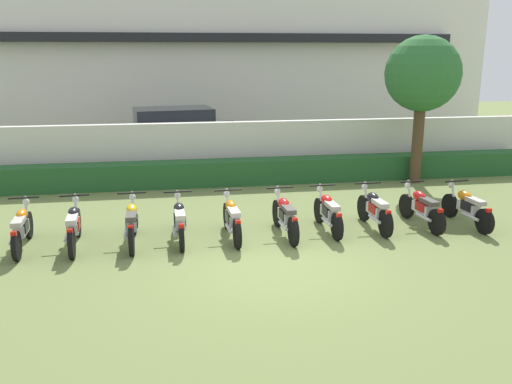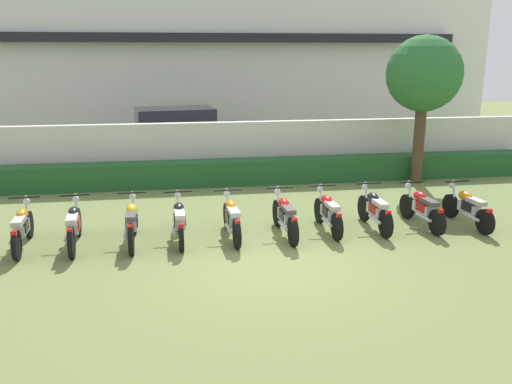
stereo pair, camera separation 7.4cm
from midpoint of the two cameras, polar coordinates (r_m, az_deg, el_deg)
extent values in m
plane|color=olive|center=(10.16, 1.96, -7.61)|extent=(60.00, 60.00, 0.00)
cube|color=white|center=(25.88, -5.25, 14.90)|extent=(24.57, 6.00, 7.95)
cube|color=black|center=(22.65, -4.67, 15.96)|extent=(20.64, 0.50, 0.36)
cube|color=silver|center=(16.60, -2.66, 4.38)|extent=(23.34, 0.30, 1.78)
cube|color=#235628|center=(16.02, -2.35, 2.10)|extent=(18.67, 0.70, 0.73)
cube|color=black|center=(19.78, -7.78, 5.49)|extent=(4.70, 2.43, 1.00)
cube|color=#2D333D|center=(19.63, -8.45, 7.83)|extent=(2.90, 2.04, 0.65)
cylinder|color=black|center=(21.03, -3.90, 5.03)|extent=(0.70, 0.31, 0.68)
cylinder|color=black|center=(19.26, -2.66, 4.16)|extent=(0.70, 0.31, 0.68)
cylinder|color=black|center=(20.57, -12.50, 4.50)|extent=(0.70, 0.31, 0.68)
cylinder|color=black|center=(18.76, -12.05, 3.57)|extent=(0.70, 0.31, 0.68)
cylinder|color=#4C3823|center=(16.80, 16.94, 5.06)|extent=(0.32, 0.32, 2.46)
sphere|color=#2D6B33|center=(16.60, 17.46, 11.85)|extent=(2.18, 2.18, 2.18)
cylinder|color=black|center=(12.43, -22.72, -3.18)|extent=(0.12, 0.58, 0.57)
cylinder|color=black|center=(11.20, -23.83, -5.20)|extent=(0.12, 0.58, 0.57)
cube|color=silver|center=(11.72, -23.36, -3.52)|extent=(0.24, 0.61, 0.22)
ellipsoid|color=orange|center=(11.82, -23.32, -2.20)|extent=(0.25, 0.45, 0.22)
cube|color=#B2ADA3|center=(11.44, -23.66, -2.87)|extent=(0.23, 0.53, 0.10)
cube|color=red|center=(11.02, -24.07, -4.00)|extent=(0.10, 0.09, 0.08)
cylinder|color=silver|center=(12.25, -22.93, -1.88)|extent=(0.06, 0.23, 0.65)
cylinder|color=black|center=(12.09, -23.15, -0.54)|extent=(0.60, 0.07, 0.04)
sphere|color=silver|center=(12.31, -22.93, -0.93)|extent=(0.14, 0.14, 0.14)
cylinder|color=silver|center=(11.55, -24.09, -4.53)|extent=(0.10, 0.55, 0.07)
cube|color=black|center=(11.66, -23.42, -3.36)|extent=(0.26, 0.37, 0.20)
cylinder|color=black|center=(12.17, -18.16, -3.03)|extent=(0.13, 0.61, 0.61)
cylinder|color=black|center=(10.90, -18.75, -5.13)|extent=(0.13, 0.61, 0.61)
cube|color=silver|center=(11.44, -18.52, -3.39)|extent=(0.24, 0.61, 0.22)
ellipsoid|color=black|center=(11.54, -18.54, -2.05)|extent=(0.25, 0.45, 0.22)
cube|color=beige|center=(11.16, -18.71, -2.72)|extent=(0.23, 0.53, 0.10)
cube|color=red|center=(10.72, -18.92, -3.90)|extent=(0.10, 0.09, 0.08)
cylinder|color=silver|center=(11.99, -18.31, -1.70)|extent=(0.06, 0.23, 0.65)
cylinder|color=black|center=(11.83, -18.47, -0.33)|extent=(0.60, 0.07, 0.04)
sphere|color=silver|center=(12.05, -18.34, -0.73)|extent=(0.14, 0.14, 0.14)
cylinder|color=silver|center=(11.26, -19.19, -4.44)|extent=(0.10, 0.55, 0.07)
cube|color=#A51414|center=(11.38, -18.56, -3.23)|extent=(0.26, 0.37, 0.20)
cylinder|color=black|center=(12.00, -12.62, -2.83)|extent=(0.10, 0.63, 0.63)
cylinder|color=black|center=(10.76, -12.87, -4.91)|extent=(0.10, 0.63, 0.63)
cube|color=silver|center=(11.28, -12.79, -3.17)|extent=(0.21, 0.60, 0.22)
ellipsoid|color=yellow|center=(11.38, -12.82, -1.81)|extent=(0.23, 0.44, 0.22)
cube|color=#4C4742|center=(11.00, -12.90, -2.49)|extent=(0.21, 0.52, 0.10)
cube|color=red|center=(10.57, -12.98, -3.66)|extent=(0.10, 0.08, 0.08)
cylinder|color=silver|center=(11.83, -12.72, -1.48)|extent=(0.05, 0.23, 0.65)
cylinder|color=black|center=(11.66, -12.82, -0.09)|extent=(0.60, 0.05, 0.04)
sphere|color=silver|center=(11.89, -12.75, -0.50)|extent=(0.14, 0.14, 0.14)
cylinder|color=silver|center=(11.10, -13.42, -4.22)|extent=(0.08, 0.55, 0.07)
cube|color=black|center=(11.22, -12.82, -3.00)|extent=(0.25, 0.36, 0.20)
cylinder|color=black|center=(12.06, -8.03, -2.70)|extent=(0.10, 0.56, 0.56)
cylinder|color=black|center=(10.78, -7.72, -4.81)|extent=(0.10, 0.56, 0.56)
cube|color=silver|center=(11.32, -7.90, -3.06)|extent=(0.21, 0.60, 0.22)
ellipsoid|color=black|center=(11.42, -7.98, -1.70)|extent=(0.23, 0.44, 0.22)
cube|color=beige|center=(11.04, -7.88, -2.38)|extent=(0.21, 0.52, 0.10)
cube|color=red|center=(10.60, -7.74, -3.56)|extent=(0.10, 0.08, 0.08)
cylinder|color=silver|center=(11.88, -8.07, -1.36)|extent=(0.05, 0.23, 0.65)
cylinder|color=black|center=(11.71, -8.10, 0.03)|extent=(0.60, 0.05, 0.04)
sphere|color=silver|center=(11.94, -8.12, -0.38)|extent=(0.14, 0.14, 0.14)
cylinder|color=silver|center=(11.12, -8.43, -4.11)|extent=(0.08, 0.55, 0.07)
cube|color=black|center=(11.26, -7.89, -2.89)|extent=(0.25, 0.36, 0.20)
cylinder|color=black|center=(12.02, -2.89, -2.54)|extent=(0.12, 0.60, 0.60)
cylinder|color=black|center=(10.85, -1.84, -4.46)|extent=(0.12, 0.60, 0.60)
cube|color=silver|center=(11.34, -2.36, -2.81)|extent=(0.23, 0.61, 0.22)
ellipsoid|color=orange|center=(11.43, -2.51, -1.46)|extent=(0.24, 0.45, 0.22)
cube|color=beige|center=(11.06, -2.17, -2.12)|extent=(0.23, 0.53, 0.10)
cube|color=red|center=(10.66, -1.76, -3.21)|extent=(0.10, 0.08, 0.08)
cylinder|color=silver|center=(11.84, -2.84, -1.19)|extent=(0.06, 0.23, 0.65)
cylinder|color=black|center=(11.67, -2.79, 0.20)|extent=(0.60, 0.07, 0.04)
sphere|color=silver|center=(11.90, -2.94, -0.21)|extent=(0.14, 0.14, 0.14)
cylinder|color=silver|center=(11.13, -2.75, -3.86)|extent=(0.10, 0.55, 0.07)
cube|color=black|center=(11.28, -2.32, -2.64)|extent=(0.26, 0.37, 0.20)
cylinder|color=black|center=(12.19, 2.46, -2.26)|extent=(0.12, 0.61, 0.61)
cylinder|color=black|center=(10.99, 4.12, -4.20)|extent=(0.12, 0.61, 0.61)
cube|color=silver|center=(11.49, 3.32, -2.54)|extent=(0.23, 0.61, 0.22)
ellipsoid|color=red|center=(11.59, 3.12, -1.21)|extent=(0.24, 0.45, 0.22)
cube|color=#4C4742|center=(11.22, 3.64, -1.86)|extent=(0.22, 0.53, 0.10)
cube|color=red|center=(10.81, 4.30, -2.96)|extent=(0.10, 0.08, 0.08)
cylinder|color=silver|center=(12.01, 2.58, -0.92)|extent=(0.06, 0.23, 0.65)
cylinder|color=black|center=(11.85, 2.70, 0.46)|extent=(0.60, 0.06, 0.04)
sphere|color=silver|center=(12.07, 2.46, 0.04)|extent=(0.14, 0.14, 0.14)
cylinder|color=silver|center=(11.27, 3.05, -3.58)|extent=(0.09, 0.55, 0.07)
cube|color=black|center=(11.43, 3.39, -2.37)|extent=(0.26, 0.37, 0.20)
cylinder|color=black|center=(12.52, 6.90, -1.95)|extent=(0.11, 0.58, 0.58)
cylinder|color=black|center=(11.42, 8.73, -3.67)|extent=(0.11, 0.58, 0.58)
cube|color=silver|center=(11.88, 7.87, -2.15)|extent=(0.22, 0.61, 0.22)
ellipsoid|color=red|center=(11.97, 7.66, -0.87)|extent=(0.23, 0.45, 0.22)
cube|color=#B2ADA3|center=(11.61, 8.27, -1.48)|extent=(0.21, 0.53, 0.10)
cube|color=red|center=(11.25, 8.95, -2.47)|extent=(0.10, 0.08, 0.08)
cylinder|color=silver|center=(12.35, 7.07, -0.65)|extent=(0.06, 0.23, 0.65)
cylinder|color=black|center=(12.19, 7.24, 0.69)|extent=(0.60, 0.05, 0.04)
sphere|color=silver|center=(12.41, 6.94, 0.29)|extent=(0.14, 0.14, 0.14)
cylinder|color=silver|center=(11.66, 7.68, -3.15)|extent=(0.09, 0.55, 0.07)
cube|color=black|center=(11.82, 7.96, -1.99)|extent=(0.25, 0.37, 0.20)
cylinder|color=black|center=(12.84, 11.51, -1.68)|extent=(0.11, 0.61, 0.60)
cylinder|color=black|center=(11.77, 13.72, -3.30)|extent=(0.11, 0.61, 0.60)
cube|color=silver|center=(12.21, 12.70, -1.85)|extent=(0.22, 0.61, 0.22)
ellipsoid|color=black|center=(12.30, 12.45, -0.61)|extent=(0.23, 0.45, 0.22)
cube|color=beige|center=(11.96, 13.19, -1.19)|extent=(0.21, 0.53, 0.10)
cube|color=red|center=(11.61, 14.00, -2.14)|extent=(0.10, 0.08, 0.08)
cylinder|color=silver|center=(12.67, 11.74, -0.40)|extent=(0.06, 0.23, 0.65)
cylinder|color=black|center=(12.51, 11.97, 0.91)|extent=(0.60, 0.05, 0.04)
sphere|color=silver|center=(12.72, 11.59, 0.51)|extent=(0.14, 0.14, 0.14)
cylinder|color=silver|center=(11.99, 12.60, -2.81)|extent=(0.09, 0.55, 0.07)
cube|color=#A51414|center=(12.16, 12.80, -1.69)|extent=(0.25, 0.37, 0.20)
cylinder|color=black|center=(13.27, 15.83, -1.47)|extent=(0.14, 0.58, 0.58)
cylinder|color=black|center=(12.23, 18.76, -3.06)|extent=(0.14, 0.58, 0.58)
cube|color=silver|center=(12.67, 17.40, -1.65)|extent=(0.25, 0.61, 0.22)
ellipsoid|color=red|center=(12.75, 17.09, -0.45)|extent=(0.26, 0.46, 0.22)
cube|color=#4C4742|center=(12.42, 18.02, -1.00)|extent=(0.24, 0.54, 0.10)
cube|color=red|center=(12.08, 19.12, -1.93)|extent=(0.11, 0.09, 0.08)
cylinder|color=silver|center=(13.12, 16.12, -0.23)|extent=(0.07, 0.23, 0.65)
cylinder|color=black|center=(12.97, 16.41, 1.04)|extent=(0.60, 0.09, 0.04)
sphere|color=silver|center=(13.17, 15.94, 0.65)|extent=(0.14, 0.14, 0.14)
cylinder|color=silver|center=(12.44, 17.47, -2.57)|extent=(0.12, 0.55, 0.07)
cube|color=#A51414|center=(12.61, 17.54, -1.49)|extent=(0.27, 0.38, 0.20)
cylinder|color=black|center=(13.66, 20.02, -1.38)|extent=(0.14, 0.57, 0.56)
cylinder|color=black|center=(12.66, 23.21, -2.93)|extent=(0.14, 0.57, 0.56)
cube|color=silver|center=(13.07, 21.74, -1.56)|extent=(0.25, 0.61, 0.22)
ellipsoid|color=orange|center=(13.15, 21.41, -0.40)|extent=(0.26, 0.46, 0.22)
cube|color=#B2ADA3|center=(12.84, 22.41, -0.94)|extent=(0.24, 0.53, 0.10)
cube|color=red|center=(12.50, 23.61, -1.84)|extent=(0.11, 0.09, 0.08)
cylinder|color=silver|center=(13.51, 20.34, -0.18)|extent=(0.07, 0.23, 0.65)
cylinder|color=black|center=(13.36, 20.68, 1.05)|extent=(0.60, 0.09, 0.04)
sphere|color=silver|center=(13.55, 20.16, 0.67)|extent=(0.14, 0.14, 0.14)
cylinder|color=silver|center=(12.84, 21.88, -2.46)|extent=(0.11, 0.55, 0.07)
cube|color=black|center=(13.02, 21.89, -1.41)|extent=(0.27, 0.38, 0.20)
camera|label=1|loc=(0.04, -89.82, 0.05)|focal=37.84mm
camera|label=2|loc=(0.04, 90.18, -0.05)|focal=37.84mm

